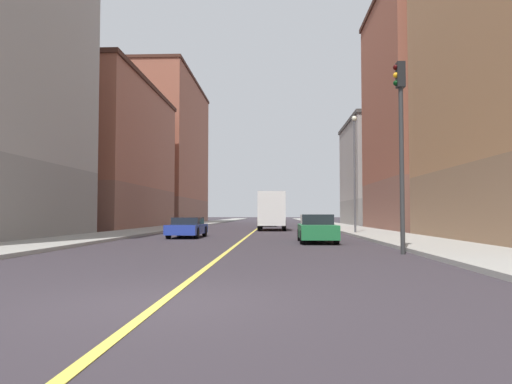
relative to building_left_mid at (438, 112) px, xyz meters
name	(u,v)px	position (x,y,z in m)	size (l,w,h in m)	color
ground_plane	(162,303)	(-15.58, -33.30, -10.10)	(400.00, 400.00, 0.00)	#332D33
sidewalk_left	(333,225)	(-7.08, 15.70, -10.02)	(3.87, 168.00, 0.15)	#9E9B93
sidewalk_right	(190,225)	(-24.09, 15.70, -10.02)	(3.87, 168.00, 0.15)	#9E9B93
lane_center_stripe	(261,226)	(-15.58, 15.70, -10.09)	(0.16, 154.00, 0.01)	#E5D14C
building_left_mid	(438,112)	(0.00, 0.00, 0.00)	(10.59, 14.72, 20.18)	brown
building_left_far	(391,173)	(0.00, 16.93, -3.80)	(10.59, 14.71, 12.57)	gray
building_right_midblock	(100,156)	(-31.17, 5.29, -3.00)	(10.59, 21.41, 14.18)	brown
building_right_distant	(163,152)	(-31.17, 31.19, 0.78)	(10.59, 25.98, 21.74)	brown
traffic_light_left_near	(401,131)	(-9.43, -24.10, -5.80)	(0.40, 0.32, 6.72)	#2D2D2D
street_lamp_left_near	(355,162)	(-8.41, -8.12, -5.18)	(0.36, 0.36, 7.99)	#4C4C51
car_orange	(274,219)	(-14.09, 30.83, -9.49)	(1.88, 4.42, 1.23)	orange
car_teal	(267,220)	(-14.79, 13.20, -9.43)	(2.02, 4.16, 1.35)	#196670
car_blue	(188,227)	(-19.06, -12.68, -9.50)	(1.86, 4.51, 1.19)	#23389E
car_green	(317,229)	(-11.80, -17.35, -9.44)	(1.80, 4.45, 1.37)	#1E6B38
box_truck	(272,211)	(-14.16, 0.05, -8.42)	(2.34, 6.73, 3.23)	maroon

